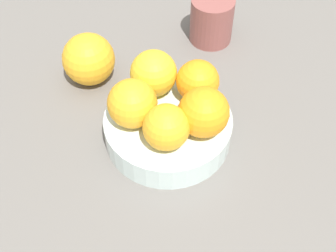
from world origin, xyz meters
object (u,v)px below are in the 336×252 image
(orange_in_bowl_2, at_px, (154,73))
(orange_loose_0, at_px, (89,59))
(orange_in_bowl_3, at_px, (204,112))
(fruit_bowl, at_px, (168,128))
(orange_in_bowl_1, at_px, (166,127))
(orange_in_bowl_0, at_px, (132,104))
(orange_in_bowl_4, at_px, (198,81))
(ceramic_cup, at_px, (212,20))

(orange_in_bowl_2, height_order, orange_loose_0, orange_in_bowl_2)
(orange_in_bowl_2, xyz_separation_m, orange_in_bowl_3, (-0.08, -0.06, 0.00))
(fruit_bowl, xyz_separation_m, orange_loose_0, (0.13, 0.12, 0.02))
(orange_in_bowl_1, relative_size, orange_in_bowl_2, 0.92)
(orange_in_bowl_2, bearing_deg, fruit_bowl, -163.65)
(orange_in_bowl_0, distance_m, orange_in_bowl_2, 0.06)
(orange_in_bowl_3, height_order, orange_in_bowl_4, orange_in_bowl_3)
(fruit_bowl, height_order, orange_in_bowl_0, orange_in_bowl_0)
(orange_loose_0, relative_size, ceramic_cup, 1.04)
(orange_in_bowl_3, bearing_deg, fruit_bowl, 63.89)
(orange_in_bowl_1, distance_m, ceramic_cup, 0.28)
(orange_in_bowl_0, xyz_separation_m, orange_loose_0, (0.13, 0.07, -0.03))
(orange_in_bowl_1, bearing_deg, fruit_bowl, -6.90)
(orange_in_bowl_1, xyz_separation_m, orange_in_bowl_2, (0.10, 0.01, 0.00))
(orange_in_bowl_0, relative_size, orange_in_bowl_2, 1.01)
(orange_in_bowl_2, xyz_separation_m, ceramic_cup, (0.16, -0.11, -0.03))
(orange_in_bowl_2, distance_m, ceramic_cup, 0.20)
(orange_in_bowl_0, xyz_separation_m, ceramic_cup, (0.22, -0.14, -0.04))
(ceramic_cup, bearing_deg, orange_in_bowl_0, 148.00)
(orange_in_bowl_1, height_order, orange_in_bowl_2, orange_in_bowl_2)
(orange_in_bowl_2, bearing_deg, orange_loose_0, 53.41)
(orange_in_bowl_2, bearing_deg, orange_in_bowl_0, 151.53)
(orange_in_bowl_0, relative_size, orange_in_bowl_3, 0.99)
(orange_in_bowl_3, xyz_separation_m, orange_loose_0, (0.15, 0.16, -0.03))
(ceramic_cup, bearing_deg, fruit_bowl, 157.80)
(orange_in_bowl_2, bearing_deg, orange_in_bowl_4, -105.91)
(orange_loose_0, bearing_deg, orange_in_bowl_0, -152.35)
(orange_in_bowl_1, xyz_separation_m, orange_in_bowl_3, (0.02, -0.05, 0.00))
(orange_in_bowl_1, bearing_deg, orange_in_bowl_3, -68.83)
(fruit_bowl, bearing_deg, orange_in_bowl_1, 173.10)
(orange_in_bowl_0, height_order, orange_loose_0, orange_in_bowl_0)
(orange_in_bowl_1, height_order, orange_in_bowl_3, orange_in_bowl_3)
(fruit_bowl, distance_m, ceramic_cup, 0.24)
(orange_in_bowl_0, xyz_separation_m, orange_in_bowl_2, (0.06, -0.03, -0.00))
(orange_in_bowl_0, distance_m, orange_in_bowl_3, 0.09)
(orange_loose_0, xyz_separation_m, ceramic_cup, (0.09, -0.20, -0.00))
(orange_in_bowl_0, distance_m, ceramic_cup, 0.26)
(orange_in_bowl_1, xyz_separation_m, orange_loose_0, (0.17, 0.11, -0.03))
(orange_in_bowl_2, relative_size, ceramic_cup, 0.84)
(orange_in_bowl_0, distance_m, orange_in_bowl_4, 0.10)
(orange_in_bowl_0, xyz_separation_m, orange_in_bowl_3, (-0.02, -0.09, 0.00))
(orange_loose_0, distance_m, ceramic_cup, 0.22)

